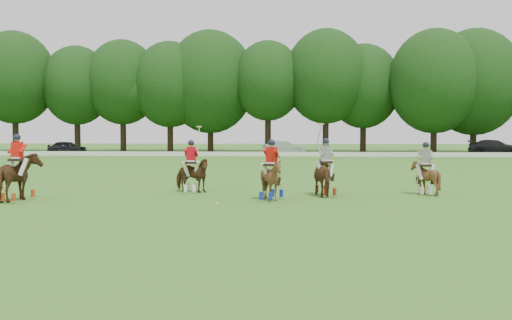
# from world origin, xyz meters

# --- Properties ---
(ground) EXTENTS (180.00, 180.00, 0.00)m
(ground) POSITION_xyz_m (0.00, 0.00, 0.00)
(ground) COLOR #2F641C
(ground) RESTS_ON ground
(tree_line) EXTENTS (117.98, 14.32, 14.75)m
(tree_line) POSITION_xyz_m (0.26, 48.05, 8.23)
(tree_line) COLOR black
(tree_line) RESTS_ON ground
(boundary_rail) EXTENTS (120.00, 0.10, 0.44)m
(boundary_rail) POSITION_xyz_m (0.00, 38.00, 0.22)
(boundary_rail) COLOR white
(boundary_rail) RESTS_ON ground
(car_left) EXTENTS (4.27, 2.06, 1.41)m
(car_left) POSITION_xyz_m (-21.70, 42.50, 0.70)
(car_left) COLOR black
(car_left) RESTS_ON ground
(car_mid) EXTENTS (4.61, 2.82, 1.43)m
(car_mid) POSITION_xyz_m (1.94, 42.50, 0.72)
(car_mid) COLOR #A3A2A8
(car_mid) RESTS_ON ground
(car_right) EXTENTS (5.81, 3.55, 1.57)m
(car_right) POSITION_xyz_m (23.81, 42.50, 0.79)
(car_right) COLOR black
(car_right) RESTS_ON ground
(polo_red_a) EXTENTS (1.29, 2.11, 2.42)m
(polo_red_a) POSITION_xyz_m (-6.75, 1.85, 0.89)
(polo_red_a) COLOR #4F2715
(polo_red_a) RESTS_ON ground
(polo_red_b) EXTENTS (1.49, 1.29, 2.70)m
(polo_red_b) POSITION_xyz_m (-1.03, 5.14, 0.75)
(polo_red_b) COLOR #4F2715
(polo_red_b) RESTS_ON ground
(polo_red_c) EXTENTS (1.60, 1.69, 2.23)m
(polo_red_c) POSITION_xyz_m (2.39, 2.70, 0.79)
(polo_red_c) COLOR #4F2715
(polo_red_c) RESTS_ON ground
(polo_stripe_a) EXTENTS (1.26, 1.96, 2.79)m
(polo_stripe_a) POSITION_xyz_m (4.43, 4.29, 0.81)
(polo_stripe_a) COLOR #4F2715
(polo_stripe_a) RESTS_ON ground
(polo_stripe_b) EXTENTS (1.27, 1.38, 2.09)m
(polo_stripe_b) POSITION_xyz_m (8.40, 4.97, 0.73)
(polo_stripe_b) COLOR #4F2715
(polo_stripe_b) RESTS_ON ground
(polo_ball) EXTENTS (0.09, 0.09, 0.09)m
(polo_ball) POSITION_xyz_m (0.57, 1.31, 0.04)
(polo_ball) COLOR white
(polo_ball) RESTS_ON ground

